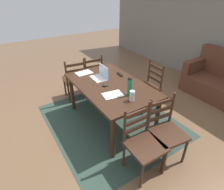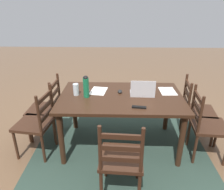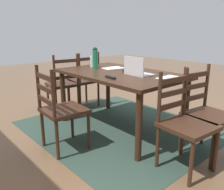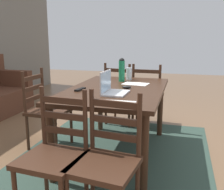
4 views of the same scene
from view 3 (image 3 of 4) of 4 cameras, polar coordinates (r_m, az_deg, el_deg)
name	(u,v)px [view 3 (image 3 of 4)]	position (r m, az deg, el deg)	size (l,w,h in m)	color
ground_plane	(119,128)	(3.30, 1.77, -7.92)	(14.00, 14.00, 0.00)	brown
area_rug	(119,128)	(3.30, 1.77, -7.87)	(2.40, 2.10, 0.01)	#2D4238
dining_table	(120,79)	(3.09, 1.87, 3.86)	(1.63, 1.01, 0.78)	#382114
chair_left_far	(185,123)	(2.33, 17.13, -6.57)	(0.48, 0.48, 0.95)	#3D2316
chair_far_head	(61,110)	(2.65, -12.23, -3.56)	(0.46, 0.46, 0.95)	#3D2316
chair_right_near	(84,80)	(4.10, -6.72, 3.49)	(0.45, 0.45, 0.95)	#3D2316
chair_right_far	(63,84)	(3.89, -11.68, 2.61)	(0.50, 0.50, 0.95)	#3D2316
chair_left_near	(206,114)	(2.67, 21.78, -4.18)	(0.49, 0.49, 0.95)	#3D2316
laptop	(137,70)	(2.88, 6.05, 5.91)	(0.33, 0.23, 0.23)	silver
water_bottle	(95,58)	(3.36, -4.06, 8.98)	(0.08, 0.08, 0.30)	#197247
drinking_glass	(93,61)	(3.53, -4.70, 8.05)	(0.07, 0.07, 0.16)	silver
computer_mouse	(125,70)	(3.16, 3.18, 6.06)	(0.06, 0.10, 0.03)	black
tv_remote	(110,77)	(2.69, -0.37, 4.28)	(0.04, 0.17, 0.02)	black
paper_stack_left	(170,78)	(2.78, 13.81, 4.04)	(0.21, 0.30, 0.00)	white
paper_stack_right	(113,68)	(3.40, 0.17, 6.53)	(0.21, 0.30, 0.00)	white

